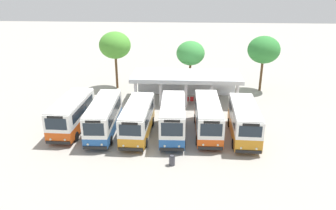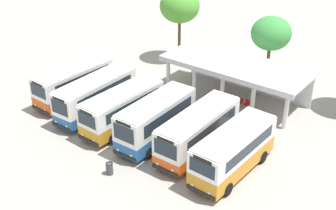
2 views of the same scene
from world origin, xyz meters
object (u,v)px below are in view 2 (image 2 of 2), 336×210
waiting_chair_second_from_end (223,96)px  city_bus_second_in_row (96,94)px  city_bus_nearest_orange (74,82)px  waiting_chair_far_end_seat (247,103)px  waiting_chair_middle_seat (229,98)px  city_bus_far_end_green (234,150)px  waiting_chair_fifth_seat (240,102)px  city_bus_fifth_blue (198,130)px  waiting_chair_end_by_column (217,94)px  litter_bin_apron (109,168)px  waiting_chair_fourth_seat (235,99)px  city_bus_middle_cream (123,108)px  city_bus_fourth_amber (156,119)px

waiting_chair_second_from_end → city_bus_second_in_row: bearing=-130.9°
city_bus_nearest_orange → waiting_chair_far_end_seat: 15.31m
waiting_chair_middle_seat → waiting_chair_far_end_seat: 1.79m
city_bus_far_end_green → waiting_chair_fifth_seat: 9.58m
city_bus_fifth_blue → city_bus_far_end_green: size_ratio=1.07×
city_bus_nearest_orange → city_bus_far_end_green: size_ratio=1.02×
city_bus_fifth_blue → city_bus_far_end_green: 3.39m
city_bus_nearest_orange → waiting_chair_fifth_seat: 14.76m
waiting_chair_middle_seat → waiting_chair_fifth_seat: same height
waiting_chair_end_by_column → waiting_chair_middle_seat: 1.20m
litter_bin_apron → waiting_chair_far_end_seat: bearing=78.4°
waiting_chair_fifth_seat → waiting_chair_second_from_end: bearing=178.9°
waiting_chair_far_end_seat → waiting_chair_end_by_column: bearing=-179.4°
waiting_chair_middle_seat → waiting_chair_fourth_seat: (0.60, 0.06, 0.00)m
city_bus_second_in_row → litter_bin_apron: 8.85m
waiting_chair_fourth_seat → waiting_chair_far_end_seat: (1.20, -0.02, 0.00)m
litter_bin_apron → city_bus_far_end_green: bearing=39.6°
city_bus_far_end_green → waiting_chair_end_by_column: size_ratio=8.79×
city_bus_far_end_green → waiting_chair_end_by_column: 10.88m
city_bus_middle_cream → waiting_chair_middle_seat: 9.96m
waiting_chair_second_from_end → waiting_chair_middle_seat: size_ratio=1.00×
city_bus_far_end_green → city_bus_fifth_blue: bearing=168.3°
city_bus_middle_cream → litter_bin_apron: bearing=-55.7°
waiting_chair_fifth_seat → waiting_chair_far_end_seat: bearing=7.5°
city_bus_far_end_green → waiting_chair_far_end_seat: city_bus_far_end_green is taller
city_bus_fourth_amber → waiting_chair_fifth_seat: size_ratio=8.67×
city_bus_fourth_amber → waiting_chair_end_by_column: bearing=89.5°
city_bus_middle_cream → waiting_chair_fourth_seat: bearing=59.5°
city_bus_second_in_row → waiting_chair_middle_seat: bearing=46.9°
city_bus_fifth_blue → waiting_chair_fourth_seat: size_ratio=9.38×
city_bus_far_end_green → waiting_chair_end_by_column: bearing=127.4°
city_bus_fourth_amber → waiting_chair_fourth_seat: city_bus_fourth_amber is taller
city_bus_second_in_row → city_bus_middle_cream: city_bus_second_in_row is taller
city_bus_nearest_orange → city_bus_middle_cream: bearing=-7.3°
waiting_chair_fourth_seat → waiting_chair_second_from_end: bearing=-176.8°
city_bus_nearest_orange → city_bus_far_end_green: (16.60, -0.67, 0.01)m
city_bus_fourth_amber → city_bus_far_end_green: size_ratio=0.99×
litter_bin_apron → waiting_chair_fourth_seat: bearing=83.2°
city_bus_fifth_blue → city_bus_far_end_green: (3.32, -0.69, 0.02)m
city_bus_nearest_orange → city_bus_fourth_amber: city_bus_fourth_amber is taller
city_bus_nearest_orange → waiting_chair_second_from_end: 13.30m
city_bus_fifth_blue → waiting_chair_far_end_seat: city_bus_fifth_blue is taller
waiting_chair_end_by_column → waiting_chair_middle_seat: same height
waiting_chair_second_from_end → waiting_chair_far_end_seat: (2.39, 0.05, 0.00)m
city_bus_nearest_orange → waiting_chair_far_end_seat: bearing=31.4°
waiting_chair_end_by_column → waiting_chair_middle_seat: size_ratio=1.00×
city_bus_fifth_blue → waiting_chair_middle_seat: size_ratio=9.38×
city_bus_far_end_green → litter_bin_apron: size_ratio=8.40×
city_bus_nearest_orange → city_bus_fifth_blue: size_ratio=0.95×
city_bus_nearest_orange → litter_bin_apron: bearing=-30.6°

